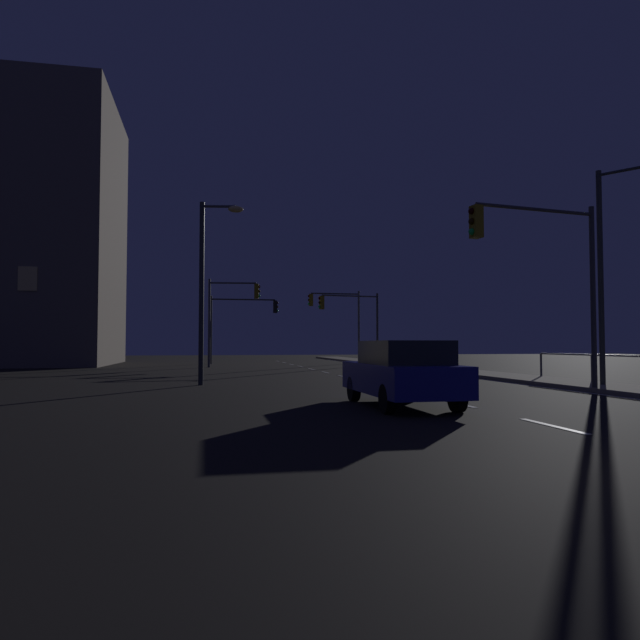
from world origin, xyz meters
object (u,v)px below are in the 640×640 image
object	(u,v)px
traffic_light_overhead_east	(351,313)
street_lamp_corner	(208,275)
traffic_light_mid_right	(231,306)
car	(402,372)
traffic_light_far_center	(542,256)
traffic_light_near_right	(337,311)
traffic_light_far_left	(242,315)
street_lamp_across_street	(612,253)

from	to	relation	value
traffic_light_overhead_east	street_lamp_corner	size ratio (longest dim) A/B	0.75
traffic_light_overhead_east	street_lamp_corner	world-z (taller)	street_lamp_corner
traffic_light_mid_right	car	bearing A→B (deg)	-82.77
traffic_light_far_center	street_lamp_corner	xyz separation A→B (m)	(-9.91, 5.67, -0.13)
car	traffic_light_mid_right	xyz separation A→B (m)	(-3.05, 24.04, 3.14)
car	traffic_light_overhead_east	distance (m)	27.26
traffic_light_near_right	traffic_light_far_center	bearing A→B (deg)	-90.28
traffic_light_far_center	traffic_light_mid_right	bearing A→B (deg)	111.32
car	traffic_light_far_left	xyz separation A→B (m)	(-1.94, 30.38, 2.85)
traffic_light_mid_right	street_lamp_across_street	distance (m)	23.63
traffic_light_far_center	street_lamp_corner	world-z (taller)	street_lamp_corner
car	street_lamp_across_street	distance (m)	9.99
traffic_light_near_right	traffic_light_far_center	distance (m)	28.06
traffic_light_far_center	traffic_light_near_right	bearing A→B (deg)	89.72
traffic_light_overhead_east	traffic_light_far_center	bearing A→B (deg)	-90.57
traffic_light_mid_right	traffic_light_near_right	bearing A→B (deg)	37.20
traffic_light_overhead_east	traffic_light_far_left	world-z (taller)	traffic_light_overhead_east
traffic_light_overhead_east	street_lamp_across_street	world-z (taller)	street_lamp_across_street
car	traffic_light_far_center	world-z (taller)	traffic_light_far_center
traffic_light_near_right	street_lamp_corner	size ratio (longest dim) A/B	0.83
street_lamp_across_street	street_lamp_corner	world-z (taller)	street_lamp_across_street
traffic_light_overhead_east	street_lamp_corner	bearing A→B (deg)	-118.92
traffic_light_mid_right	street_lamp_corner	bearing A→B (deg)	-95.37
traffic_light_far_center	street_lamp_across_street	distance (m)	3.41
traffic_light_overhead_east	traffic_light_near_right	distance (m)	4.03
traffic_light_far_left	street_lamp_corner	bearing A→B (deg)	-96.67
traffic_light_mid_right	traffic_light_far_center	size ratio (longest dim) A/B	1.00
traffic_light_mid_right	traffic_light_far_left	xyz separation A→B (m)	(1.11, 6.34, -0.28)
traffic_light_overhead_east	street_lamp_across_street	distance (m)	23.24
traffic_light_overhead_east	traffic_light_far_center	xyz separation A→B (m)	(-0.24, -24.04, 0.42)
car	traffic_light_far_left	world-z (taller)	traffic_light_far_left
traffic_light_far_left	traffic_light_far_center	bearing A→B (deg)	-75.32
traffic_light_near_right	street_lamp_corner	bearing A→B (deg)	-114.17
traffic_light_far_left	street_lamp_corner	distance (m)	22.40
traffic_light_mid_right	street_lamp_across_street	world-z (taller)	street_lamp_across_street
car	traffic_light_near_right	world-z (taller)	traffic_light_near_right
car	street_lamp_corner	xyz separation A→B (m)	(-4.54, 8.14, 3.21)
traffic_light_overhead_east	traffic_light_mid_right	size ratio (longest dim) A/B	0.89
car	traffic_light_far_center	size ratio (longest dim) A/B	0.78
traffic_light_overhead_east	car	bearing A→B (deg)	-101.95
car	traffic_light_far_center	xyz separation A→B (m)	(5.37, 2.47, 3.34)
car	traffic_light_overhead_east	size ratio (longest dim) A/B	0.87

